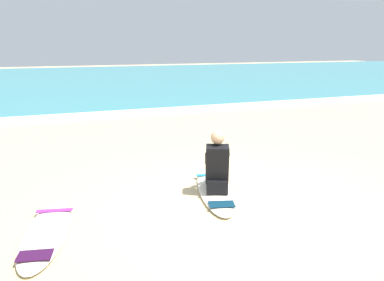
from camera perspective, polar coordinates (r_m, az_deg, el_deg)
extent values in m
plane|color=#CCB584|center=(5.99, 7.18, -8.74)|extent=(80.00, 80.00, 0.00)
cube|color=teal|center=(26.66, -16.09, 8.33)|extent=(80.00, 28.00, 0.10)
cube|color=white|center=(13.21, -9.65, 3.79)|extent=(80.00, 0.90, 0.11)
ellipsoid|color=#EFE5C6|center=(6.35, 3.28, -6.97)|extent=(1.13, 2.22, 0.07)
cube|color=#1E7FB7|center=(6.90, 2.59, -4.92)|extent=(0.49, 0.24, 0.01)
cube|color=#0A2C40|center=(5.70, 4.26, -9.05)|extent=(0.42, 0.34, 0.01)
cube|color=black|center=(6.09, 3.60, -6.48)|extent=(0.40, 0.37, 0.20)
cylinder|color=black|center=(6.21, 2.64, -4.59)|extent=(0.30, 0.43, 0.43)
cylinder|color=black|center=(6.42, 2.47, -4.28)|extent=(0.21, 0.29, 0.42)
cube|color=black|center=(6.54, 2.39, -5.71)|extent=(0.18, 0.24, 0.05)
cylinder|color=black|center=(6.22, 4.48, -4.60)|extent=(0.30, 0.43, 0.43)
cylinder|color=black|center=(6.42, 4.52, -4.28)|extent=(0.21, 0.29, 0.42)
cube|color=black|center=(6.55, 4.50, -5.72)|extent=(0.18, 0.24, 0.05)
cube|color=black|center=(6.02, 3.64, -3.22)|extent=(0.43, 0.40, 0.57)
sphere|color=tan|center=(5.94, 3.68, 0.46)|extent=(0.21, 0.21, 0.21)
cylinder|color=black|center=(6.15, 2.28, -2.59)|extent=(0.24, 0.40, 0.31)
cylinder|color=black|center=(6.16, 4.89, -2.60)|extent=(0.24, 0.40, 0.31)
ellipsoid|color=#EFE5C6|center=(5.31, -20.05, -12.13)|extent=(0.95, 2.06, 0.07)
cube|color=purple|center=(5.79, -19.06, -9.42)|extent=(0.49, 0.20, 0.01)
cube|color=#351037|center=(4.73, -21.54, -15.01)|extent=(0.41, 0.32, 0.01)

